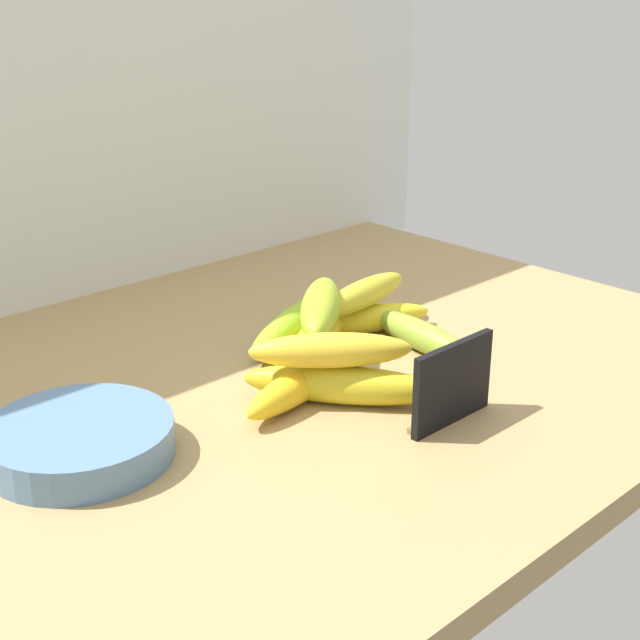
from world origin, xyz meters
The scene contains 14 objects.
counter_top centered at (0.00, 0.00, 1.50)cm, with size 110.00×76.00×3.00cm, color #A28454.
back_wall centered at (0.00, 39.00, 35.00)cm, with size 130.00×2.00×70.00cm, color silver.
chalkboard_sign centered at (6.71, -19.48, 6.86)cm, with size 11.00×1.80×8.40cm.
fruit_bowl centered at (-23.21, -0.51, 4.67)cm, with size 17.23×17.23×3.33cm, color #5478A0.
banana_0 centered at (18.27, -5.96, 4.75)cm, with size 17.97×3.50×3.50cm, color #88AB36.
banana_1 centered at (8.79, 6.62, 4.96)cm, with size 19.74×3.92×3.92cm, color #92BC28.
banana_2 centered at (17.50, 2.37, 4.72)cm, with size 16.75×3.44×3.44cm, color yellow.
banana_3 centered at (8.64, 1.73, 5.04)cm, with size 15.90×4.08×4.08cm, color yellow.
banana_4 centered at (1.90, -9.16, 5.02)cm, with size 20.76×4.03×4.03cm, color gold.
banana_5 centered at (12.29, 4.40, 4.99)cm, with size 18.08×3.98×3.98cm, color #99AF32.
banana_6 centered at (-0.18, -5.59, 4.87)cm, with size 19.27×3.74×3.74cm, color yellow.
banana_7 centered at (1.03, -8.29, 8.85)cm, with size 16.62×3.64×3.64cm, color yellow.
banana_8 centered at (16.93, 2.48, 8.13)cm, with size 16.32×3.39×3.39cm, color gold.
banana_9 centered at (8.00, 0.53, 9.25)cm, with size 16.59×4.35×4.35cm, color #A2BF2A.
Camera 1 is at (-56.50, -67.75, 44.74)cm, focal length 50.17 mm.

